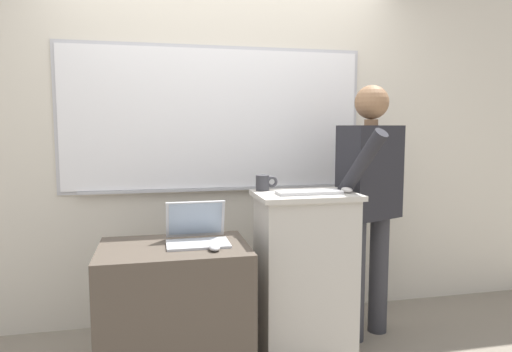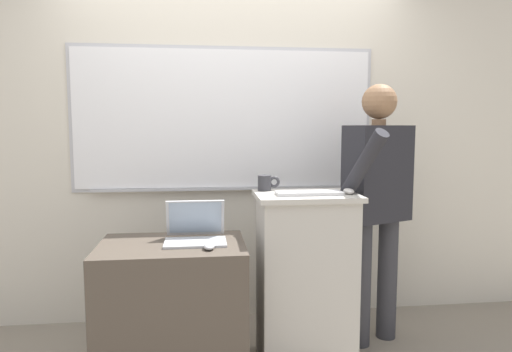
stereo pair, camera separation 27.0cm
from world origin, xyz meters
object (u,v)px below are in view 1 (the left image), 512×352
Objects in this scene: wireless_keyboard at (309,192)px; computer_mouse_by_laptop at (214,247)px; person_presenter at (370,193)px; coffee_mug at (264,183)px; side_desk at (175,313)px; computer_mouse_by_keyboard at (347,190)px; laptop at (197,231)px; lectern_podium at (304,276)px.

computer_mouse_by_laptop is at bearing -163.50° from wireless_keyboard.
wireless_keyboard is 0.66m from computer_mouse_by_laptop.
person_presenter is 0.74m from coffee_mug.
side_desk is 0.48m from computer_mouse_by_laptop.
computer_mouse_by_laptop is 0.88m from computer_mouse_by_keyboard.
laptop is 0.53m from coffee_mug.
computer_mouse_by_laptop is (-1.10, -0.41, -0.20)m from person_presenter.
coffee_mug is at bearing 146.21° from lectern_podium.
laptop is 3.46× the size of computer_mouse_by_keyboard.
person_presenter is 0.57m from wireless_keyboard.
lectern_podium reaches higher than laptop.
person_presenter is (1.30, 0.27, 0.60)m from side_desk.
lectern_podium is at bearing 177.87° from person_presenter.
side_desk is at bearing -156.88° from laptop.
wireless_keyboard is 2.78× the size of coffee_mug.
person_presenter reaches higher than laptop.
person_presenter is 12.30× the size of coffee_mug.
computer_mouse_by_laptop is (0.21, -0.15, 0.41)m from side_desk.
lectern_podium is 0.63m from coffee_mug.
side_desk is 0.48× the size of person_presenter.
wireless_keyboard is 3.86× the size of computer_mouse_by_laptop.
coffee_mug reaches higher than side_desk.
wireless_keyboard is at bearing -2.67° from laptop.
computer_mouse_by_keyboard reaches higher than lectern_podium.
wireless_keyboard is 0.31m from coffee_mug.
wireless_keyboard is 0.24m from computer_mouse_by_keyboard.
laptop reaches higher than side_desk.
computer_mouse_by_laptop is 1.00× the size of computer_mouse_by_keyboard.
computer_mouse_by_keyboard is at bearing -160.62° from person_presenter.
wireless_keyboard reaches higher than laptop.
person_presenter is at bearing 2.82° from coffee_mug.
person_presenter is at bearing 10.15° from laptop.
computer_mouse_by_keyboard is at bearing 11.99° from computer_mouse_by_laptop.
wireless_keyboard reaches higher than lectern_podium.
computer_mouse_by_laptop is (0.07, -0.20, -0.05)m from laptop.
coffee_mug reaches higher than computer_mouse_by_keyboard.
lectern_podium reaches higher than side_desk.
wireless_keyboard is at bearing -176.72° from person_presenter.
wireless_keyboard is (0.00, -0.06, 0.53)m from lectern_podium.
person_presenter is at bearing 20.68° from computer_mouse_by_laptop.
laptop is at bearing 168.21° from person_presenter.
laptop is at bearing 177.33° from wireless_keyboard.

